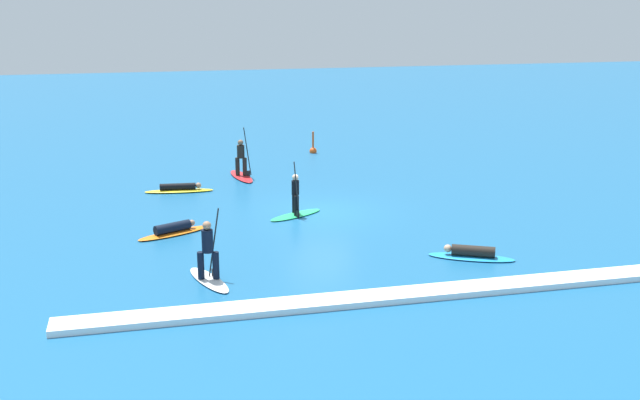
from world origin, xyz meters
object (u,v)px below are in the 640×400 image
surfer_on_yellow_board (179,189)px  surfer_on_white_board (208,263)px  surfer_on_blue_board (471,254)px  marker_buoy (313,150)px  surfer_on_orange_board (174,230)px  surfer_on_green_board (296,205)px  surfer_on_red_board (241,168)px

surfer_on_yellow_board → surfer_on_white_board: (0.22, -11.02, 0.43)m
surfer_on_blue_board → marker_buoy: bearing=-59.9°
surfer_on_blue_board → marker_buoy: marker_buoy is taller
surfer_on_yellow_board → marker_buoy: 10.25m
surfer_on_orange_board → surfer_on_white_board: size_ratio=1.10×
surfer_on_green_board → surfer_on_orange_board: surfer_on_green_board is taller
surfer_on_orange_board → surfer_on_white_board: surfer_on_white_board is taller
surfer_on_yellow_board → marker_buoy: bearing=48.0°
surfer_on_green_board → surfer_on_white_board: 7.35m
surfer_on_yellow_board → surfer_on_red_board: surfer_on_red_board is taller
surfer_on_yellow_board → surfer_on_blue_board: (8.65, -10.92, 0.02)m
surfer_on_blue_board → surfer_on_orange_board: bearing=-1.3°
surfer_on_yellow_board → surfer_on_red_board: 3.67m
surfer_on_orange_board → surfer_on_blue_board: 10.39m
surfer_on_green_board → marker_buoy: surfer_on_green_board is taller
surfer_on_red_board → marker_buoy: surfer_on_red_board is taller
marker_buoy → surfer_on_orange_board: bearing=-121.7°
surfer_on_orange_board → surfer_on_white_board: (0.77, -4.93, 0.40)m
surfer_on_green_board → marker_buoy: bearing=-135.4°
surfer_on_red_board → surfer_on_white_board: 13.42m
surfer_on_blue_board → marker_buoy: size_ratio=2.24×
surfer_on_yellow_board → surfer_on_blue_board: bearing=-46.5°
surfer_on_green_board → surfer_on_yellow_board: bearing=-78.6°
surfer_on_blue_board → marker_buoy: (-1.13, 17.89, 0.03)m
surfer_on_green_board → surfer_on_orange_board: size_ratio=0.88×
surfer_on_orange_board → surfer_on_yellow_board: 6.12m
surfer_on_green_board → surfer_on_yellow_board: 6.34m
surfer_on_green_board → surfer_on_white_board: bearing=28.5°
surfer_on_red_board → surfer_on_blue_board: bearing=14.7°
surfer_on_green_board → surfer_on_yellow_board: (-4.13, 4.80, -0.30)m
surfer_on_yellow_board → surfer_on_green_board: bearing=-44.1°
marker_buoy → surfer_on_white_board: bearing=-112.1°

